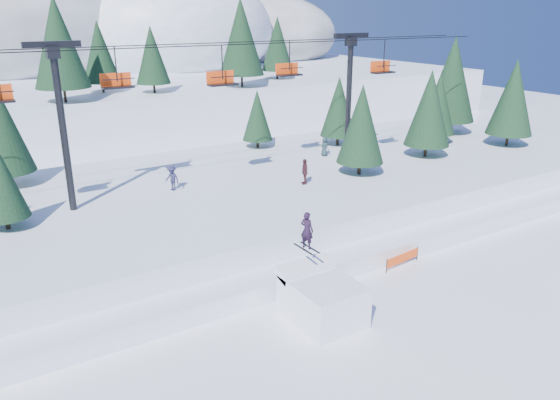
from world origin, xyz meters
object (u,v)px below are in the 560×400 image
chairlift (210,89)px  jump_kicker (321,297)px  banner_near (402,258)px  banner_far (424,234)px

chairlift → jump_kicker: bearing=-96.3°
banner_near → banner_far: same height
jump_kicker → banner_far: 12.10m
jump_kicker → chairlift: size_ratio=0.11×
banner_near → banner_far: size_ratio=0.99×
jump_kicker → banner_far: bearing=19.9°
chairlift → banner_near: (5.80, -13.46, -8.78)m
banner_near → jump_kicker: bearing=-164.3°
jump_kicker → banner_near: 7.83m
jump_kicker → chairlift: (1.72, 15.57, 8.16)m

